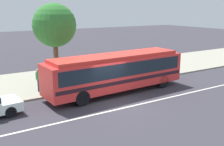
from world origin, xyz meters
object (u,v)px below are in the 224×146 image
Objects in this scene: pedestrian_walking_along_curb at (38,78)px; street_tree_near_stop at (55,26)px; pedestrian_waiting_near_sign at (55,76)px; transit_bus at (117,70)px.

street_tree_near_stop reaches higher than pedestrian_walking_along_curb.
pedestrian_waiting_near_sign is at bearing -115.11° from street_tree_near_stop.
transit_bus is at bearing -36.09° from pedestrian_waiting_near_sign.
transit_bus is 6.17× the size of pedestrian_waiting_near_sign.
pedestrian_walking_along_curb is (-4.82, 2.80, -0.53)m from transit_bus.
pedestrian_waiting_near_sign is 3.94m from street_tree_near_stop.
pedestrian_walking_along_curb is at bearing 173.25° from pedestrian_waiting_near_sign.
pedestrian_walking_along_curb is at bearing 149.84° from transit_bus.
transit_bus is 1.71× the size of street_tree_near_stop.
street_tree_near_stop reaches higher than pedestrian_waiting_near_sign.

